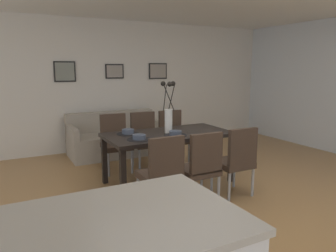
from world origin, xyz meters
name	(u,v)px	position (x,y,z in m)	size (l,w,h in m)	color
ground_plane	(202,202)	(0.00, 0.00, 0.00)	(9.00, 9.00, 0.00)	#A87A47
back_wall_panel	(116,85)	(0.00, 3.25, 1.30)	(9.00, 0.10, 2.60)	silver
dining_table	(169,138)	(-0.04, 0.82, 0.66)	(1.80, 0.91, 0.74)	black
dining_chair_near_left	(162,170)	(-0.57, -0.02, 0.51)	(0.44, 0.44, 0.92)	#3D2D23
dining_chair_near_right	(115,140)	(-0.55, 1.72, 0.51)	(0.46, 0.46, 0.92)	#3D2D23
dining_chair_far_left	(201,165)	(-0.07, -0.06, 0.51)	(0.45, 0.45, 0.92)	#3D2D23
dining_chair_far_right	(145,137)	(-0.04, 1.69, 0.51)	(0.47, 0.47, 0.92)	#3D2D23
dining_chair_mid_left	(237,158)	(0.50, -0.04, 0.51)	(0.45, 0.45, 0.92)	#3D2D23
dining_chair_mid_right	(173,134)	(0.48, 1.67, 0.51)	(0.47, 0.47, 0.92)	#3D2D23
centerpiece_vase	(169,113)	(-0.04, 0.83, 1.02)	(0.21, 0.23, 0.73)	white
placemat_near_left	(139,139)	(-0.58, 0.62, 0.74)	(0.32, 0.32, 0.01)	black
bowl_near_left	(139,137)	(-0.58, 0.62, 0.78)	(0.17, 0.17, 0.07)	#475166
placemat_near_right	(128,134)	(-0.58, 1.03, 0.74)	(0.32, 0.32, 0.01)	black
bowl_near_right	(128,131)	(-0.58, 1.03, 0.78)	(0.17, 0.17, 0.07)	#475166
placemat_far_left	(175,135)	(-0.04, 0.62, 0.74)	(0.32, 0.32, 0.01)	black
bowl_far_left	(175,133)	(-0.04, 0.62, 0.78)	(0.17, 0.17, 0.07)	#475166
sofa	(116,140)	(-0.22, 2.70, 0.28)	(1.77, 0.84, 0.80)	#A89E8E
framed_picture_left	(65,72)	(-1.02, 3.18, 1.59)	(0.40, 0.03, 0.39)	black
framed_picture_center	(115,71)	(-0.04, 3.18, 1.59)	(0.38, 0.03, 0.29)	black
framed_picture_right	(158,71)	(0.94, 3.18, 1.59)	(0.42, 0.03, 0.34)	black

